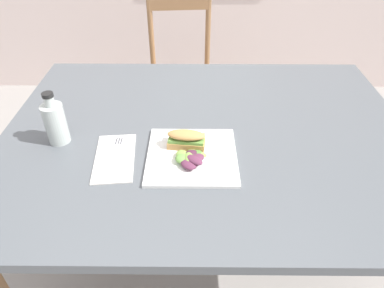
{
  "coord_description": "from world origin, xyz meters",
  "views": [
    {
      "loc": [
        0.08,
        -0.8,
        1.42
      ],
      "look_at": [
        0.07,
        0.05,
        0.76
      ],
      "focal_mm": 32.63,
      "sensor_mm": 36.0,
      "label": 1
    }
  ],
  "objects_px": {
    "plate_lunch": "(192,156)",
    "bottle_cold_brew": "(56,125)",
    "sandwich_half_front": "(186,139)",
    "dining_table": "(206,154)",
    "chair_wooden_far": "(182,78)",
    "fork_on_napkin": "(116,153)"
  },
  "relations": [
    {
      "from": "dining_table",
      "to": "fork_on_napkin",
      "type": "bearing_deg",
      "value": -154.82
    },
    {
      "from": "dining_table",
      "to": "fork_on_napkin",
      "type": "xyz_separation_m",
      "value": [
        -0.28,
        -0.13,
        0.11
      ]
    },
    {
      "from": "dining_table",
      "to": "fork_on_napkin",
      "type": "distance_m",
      "value": 0.33
    },
    {
      "from": "chair_wooden_far",
      "to": "bottle_cold_brew",
      "type": "bearing_deg",
      "value": -108.96
    },
    {
      "from": "sandwich_half_front",
      "to": "dining_table",
      "type": "bearing_deg",
      "value": 56.68
    },
    {
      "from": "plate_lunch",
      "to": "bottle_cold_brew",
      "type": "bearing_deg",
      "value": 169.3
    },
    {
      "from": "dining_table",
      "to": "chair_wooden_far",
      "type": "distance_m",
      "value": 0.99
    },
    {
      "from": "plate_lunch",
      "to": "bottle_cold_brew",
      "type": "relative_size",
      "value": 1.55
    },
    {
      "from": "dining_table",
      "to": "chair_wooden_far",
      "type": "height_order",
      "value": "chair_wooden_far"
    },
    {
      "from": "dining_table",
      "to": "sandwich_half_front",
      "type": "height_order",
      "value": "sandwich_half_front"
    },
    {
      "from": "chair_wooden_far",
      "to": "bottle_cold_brew",
      "type": "height_order",
      "value": "bottle_cold_brew"
    },
    {
      "from": "plate_lunch",
      "to": "bottle_cold_brew",
      "type": "height_order",
      "value": "bottle_cold_brew"
    },
    {
      "from": "fork_on_napkin",
      "to": "bottle_cold_brew",
      "type": "height_order",
      "value": "bottle_cold_brew"
    },
    {
      "from": "plate_lunch",
      "to": "chair_wooden_far",
      "type": "bearing_deg",
      "value": 93.72
    },
    {
      "from": "sandwich_half_front",
      "to": "bottle_cold_brew",
      "type": "relative_size",
      "value": 0.69
    },
    {
      "from": "dining_table",
      "to": "bottle_cold_brew",
      "type": "height_order",
      "value": "bottle_cold_brew"
    },
    {
      "from": "sandwich_half_front",
      "to": "chair_wooden_far",
      "type": "bearing_deg",
      "value": 92.93
    },
    {
      "from": "bottle_cold_brew",
      "to": "dining_table",
      "type": "bearing_deg",
      "value": 7.68
    },
    {
      "from": "dining_table",
      "to": "plate_lunch",
      "type": "xyz_separation_m",
      "value": [
        -0.05,
        -0.14,
        0.11
      ]
    },
    {
      "from": "chair_wooden_far",
      "to": "plate_lunch",
      "type": "xyz_separation_m",
      "value": [
        0.07,
        -1.11,
        0.3
      ]
    },
    {
      "from": "plate_lunch",
      "to": "sandwich_half_front",
      "type": "distance_m",
      "value": 0.06
    },
    {
      "from": "dining_table",
      "to": "plate_lunch",
      "type": "distance_m",
      "value": 0.19
    }
  ]
}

